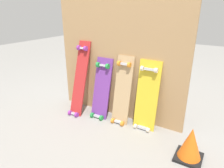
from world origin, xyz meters
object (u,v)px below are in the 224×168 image
Objects in this scene: skateboard_purple at (101,91)px; skateboard_yellow at (147,99)px; skateboard_red at (80,81)px; skateboard_natural at (122,93)px; traffic_cone at (191,144)px.

skateboard_yellow reaches higher than skateboard_purple.
skateboard_red is 1.22× the size of skateboard_purple.
skateboard_natural is 1.02× the size of skateboard_yellow.
skateboard_yellow reaches higher than traffic_cone.
skateboard_red is at bearing -173.68° from skateboard_natural.
skateboard_natural is at bearing 161.91° from traffic_cone.
traffic_cone is at bearing -18.09° from skateboard_natural.
skateboard_red is 1.14× the size of skateboard_natural.
skateboard_red is 3.10× the size of traffic_cone.
traffic_cone is (1.36, -0.20, -0.25)m from skateboard_red.
skateboard_natural reaches higher than skateboard_yellow.
skateboard_purple is 0.27m from skateboard_natural.
traffic_cone is at bearing -13.07° from skateboard_purple.
skateboard_yellow is 2.68× the size of traffic_cone.
traffic_cone is (0.81, -0.26, -0.20)m from skateboard_natural.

